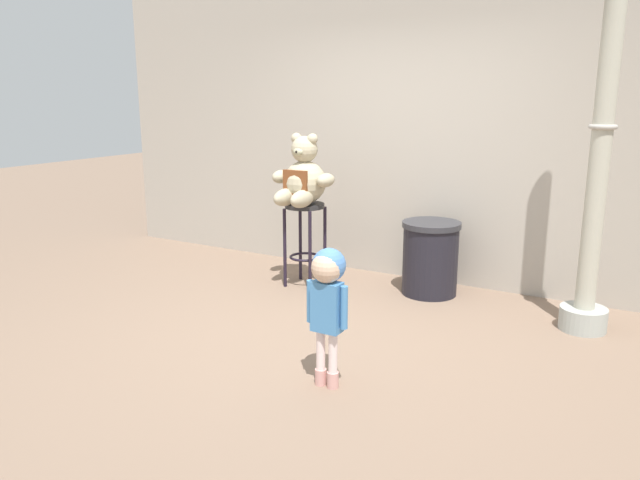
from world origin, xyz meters
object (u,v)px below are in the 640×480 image
object	(u,v)px
trash_bin	(430,258)
lamppost	(596,196)
teddy_bear	(303,179)
bar_stool_with_teddy	(305,228)
child_walking	(328,288)

from	to	relation	value
trash_bin	lamppost	bearing A→B (deg)	-10.37
teddy_bear	lamppost	size ratio (longest dim) A/B	0.24
bar_stool_with_teddy	child_walking	distance (m)	2.12
teddy_bear	child_walking	world-z (taller)	teddy_bear
lamppost	bar_stool_with_teddy	bearing A→B (deg)	-177.68
bar_stool_with_teddy	lamppost	bearing A→B (deg)	2.32
trash_bin	child_walking	bearing A→B (deg)	-87.45
teddy_bear	child_walking	xyz separation A→B (m)	(1.22, -1.69, -0.39)
lamppost	trash_bin	bearing A→B (deg)	169.63
teddy_bear	child_walking	size ratio (longest dim) A/B	0.73
bar_stool_with_teddy	child_walking	world-z (taller)	child_walking
bar_stool_with_teddy	trash_bin	distance (m)	1.20
child_walking	trash_bin	distance (m)	2.10
child_walking	teddy_bear	bearing A→B (deg)	-39.16
bar_stool_with_teddy	teddy_bear	xyz separation A→B (m)	(0.00, -0.03, 0.47)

